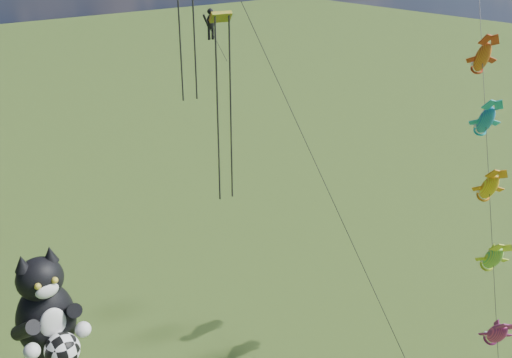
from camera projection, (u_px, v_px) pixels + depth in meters
cat_kite_rig at (47, 315)px, 24.02m from camera, size 2.85×4.28×11.55m
fish_windsock_rig at (489, 188)px, 28.79m from camera, size 11.07×11.67×20.32m
parafoil_rig at (218, 43)px, 25.89m from camera, size 4.00×17.22×26.03m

